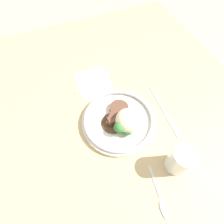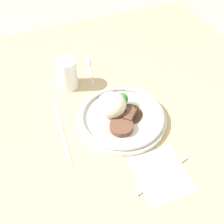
{
  "view_description": "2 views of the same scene",
  "coord_description": "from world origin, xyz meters",
  "px_view_note": "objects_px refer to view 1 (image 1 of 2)",
  "views": [
    {
      "loc": [
        0.3,
        -0.14,
        0.58
      ],
      "look_at": [
        0.02,
        -0.02,
        0.07
      ],
      "focal_mm": 28.0,
      "sensor_mm": 36.0,
      "label": 1
    },
    {
      "loc": [
        -0.5,
        0.24,
        0.71
      ],
      "look_at": [
        0.07,
        0.02,
        0.06
      ],
      "focal_mm": 50.0,
      "sensor_mm": 36.0,
      "label": 2
    }
  ],
  "objects_px": {
    "fork": "(97,80)",
    "spoon": "(162,202)",
    "juice_glass": "(179,161)",
    "knife": "(165,112)",
    "plate": "(120,120)"
  },
  "relations": [
    {
      "from": "spoon",
      "to": "fork",
      "type": "bearing_deg",
      "value": -169.94
    },
    {
      "from": "juice_glass",
      "to": "plate",
      "type": "bearing_deg",
      "value": -153.57
    },
    {
      "from": "juice_glass",
      "to": "spoon",
      "type": "distance_m",
      "value": 0.12
    },
    {
      "from": "fork",
      "to": "knife",
      "type": "distance_m",
      "value": 0.3
    },
    {
      "from": "juice_glass",
      "to": "knife",
      "type": "relative_size",
      "value": 0.43
    },
    {
      "from": "plate",
      "to": "knife",
      "type": "relative_size",
      "value": 1.11
    },
    {
      "from": "plate",
      "to": "spoon",
      "type": "bearing_deg",
      "value": 2.01
    },
    {
      "from": "knife",
      "to": "spoon",
      "type": "xyz_separation_m",
      "value": [
        0.25,
        -0.16,
        0.0
      ]
    },
    {
      "from": "fork",
      "to": "spoon",
      "type": "bearing_deg",
      "value": -103.06
    },
    {
      "from": "spoon",
      "to": "plate",
      "type": "bearing_deg",
      "value": -170.21
    },
    {
      "from": "fork",
      "to": "plate",
      "type": "bearing_deg",
      "value": -102.72
    },
    {
      "from": "plate",
      "to": "juice_glass",
      "type": "relative_size",
      "value": 2.55
    },
    {
      "from": "plate",
      "to": "fork",
      "type": "height_order",
      "value": "plate"
    },
    {
      "from": "fork",
      "to": "knife",
      "type": "bearing_deg",
      "value": -68.24
    },
    {
      "from": "plate",
      "to": "fork",
      "type": "distance_m",
      "value": 0.22
    }
  ]
}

